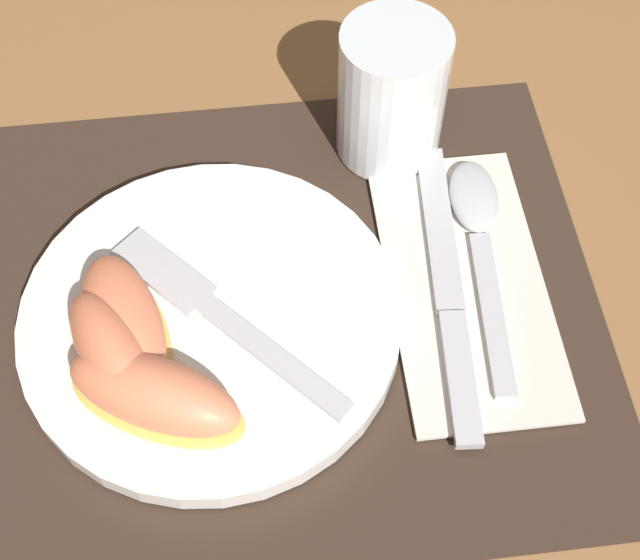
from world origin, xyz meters
TOP-DOWN VIEW (x-y plane):
  - ground_plane at (0.00, 0.00)m, footprint 3.00×3.00m
  - placemat at (0.00, 0.00)m, footprint 0.42×0.36m
  - plate at (-0.05, -0.01)m, footprint 0.24×0.24m
  - juice_glass at (0.09, 0.13)m, footprint 0.08×0.08m
  - napkin at (0.12, 0.00)m, footprint 0.10×0.21m
  - knife at (0.11, -0.01)m, footprint 0.03×0.23m
  - spoon at (0.14, 0.04)m, footprint 0.04×0.18m
  - fork at (-0.04, -0.01)m, footprint 0.14×0.15m
  - citrus_wedge_0 at (-0.10, -0.02)m, footprint 0.07×0.12m
  - citrus_wedge_1 at (-0.10, -0.05)m, footprint 0.08×0.10m
  - citrus_wedge_2 at (-0.08, -0.07)m, footprint 0.12×0.09m

SIDE VIEW (x-z plane):
  - ground_plane at x=0.00m, z-range 0.00..0.00m
  - placemat at x=0.00m, z-range 0.00..0.00m
  - napkin at x=0.12m, z-range 0.00..0.01m
  - knife at x=0.11m, z-range 0.01..0.01m
  - spoon at x=0.14m, z-range 0.01..0.02m
  - plate at x=-0.05m, z-range 0.00..0.02m
  - fork at x=-0.04m, z-range 0.02..0.03m
  - citrus_wedge_0 at x=-0.10m, z-range 0.02..0.05m
  - citrus_wedge_2 at x=-0.08m, z-range 0.02..0.06m
  - citrus_wedge_1 at x=-0.10m, z-range 0.02..0.06m
  - juice_glass at x=0.09m, z-range 0.00..0.10m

